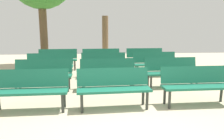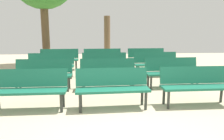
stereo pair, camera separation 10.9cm
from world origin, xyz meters
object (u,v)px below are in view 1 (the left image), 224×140
bench_r0_c0 (30,87)px  bench_r0_c2 (196,83)px  bench_r2_c1 (104,63)px  tree_0 (105,38)px  bench_r2_c0 (50,64)px  bench_r3_c1 (101,58)px  bench_r1_c2 (172,70)px  bench_r2_c2 (155,62)px  bench_r1_c1 (108,72)px  bench_r3_c2 (145,57)px  bench_r3_c0 (58,58)px  bench_r1_c0 (43,73)px  bench_r0_c1 (114,86)px

bench_r0_c0 → bench_r0_c2: bearing=0.1°
bench_r2_c1 → tree_0: (0.30, 4.61, 0.71)m
bench_r2_c0 → bench_r3_c1: size_ratio=1.00×
bench_r2_c1 → tree_0: size_ratio=0.66×
bench_r1_c2 → bench_r2_c2: size_ratio=1.00×
bench_r1_c1 → bench_r0_c0: bearing=-139.1°
tree_0 → bench_r2_c0: bearing=-115.2°
bench_r2_c1 → tree_0: tree_0 is taller
bench_r1_c1 → bench_r1_c2: 1.93m
bench_r1_c1 → bench_r2_c1: size_ratio=1.00×
bench_r0_c0 → bench_r2_c1: size_ratio=1.01×
bench_r3_c1 → tree_0: bearing=81.3°
bench_r3_c2 → bench_r2_c1: bearing=-139.9°
bench_r2_c2 → bench_r3_c0: size_ratio=0.99×
bench_r1_c0 → bench_r2_c2: size_ratio=0.99×
bench_r3_c0 → bench_r3_c1: 1.83m
bench_r0_c0 → bench_r1_c1: bearing=40.1°
bench_r3_c0 → bench_r0_c1: bearing=-70.4°
bench_r1_c1 → bench_r1_c2: (1.93, 0.09, 0.00)m
bench_r1_c0 → bench_r3_c2: size_ratio=1.00×
bench_r2_c0 → bench_r2_c2: same height
bench_r1_c2 → bench_r3_c1: (-2.01, 3.05, 0.00)m
bench_r2_c1 → bench_r0_c1: bearing=-88.6°
bench_r0_c2 → bench_r2_c1: (-2.00, 3.05, 0.00)m
bench_r0_c0 → bench_r3_c2: same height
bench_r0_c2 → bench_r3_c1: bearing=112.7°
bench_r1_c1 → bench_r3_c0: (-1.92, 3.13, 0.00)m
bench_r0_c1 → bench_r3_c1: size_ratio=1.00×
bench_r0_c2 → bench_r0_c0: bearing=-179.8°
bench_r1_c2 → tree_0: (-1.68, 6.11, 0.71)m
bench_r0_c0 → bench_r1_c0: bearing=91.4°
bench_r1_c2 → tree_0: tree_0 is taller
bench_r3_c2 → bench_r3_c1: bearing=-178.6°
bench_r0_c2 → bench_r1_c0: size_ratio=1.00×
bench_r3_c0 → bench_r3_c1: (1.83, 0.02, 0.00)m
bench_r1_c0 → bench_r3_c1: bearing=60.7°
bench_r0_c2 → bench_r0_c1: bearing=-178.8°
bench_r2_c2 → tree_0: size_ratio=0.67×
bench_r0_c2 → bench_r3_c0: bearing=129.0°
bench_r1_c2 → bench_r1_c0: bearing=178.9°
tree_0 → bench_r2_c2: bearing=-70.5°
bench_r2_c1 → bench_r2_c2: bearing=2.1°
bench_r3_c0 → bench_r0_c0: bearing=-91.2°
bench_r0_c0 → tree_0: bearing=74.3°
bench_r0_c0 → bench_r2_c1: bearing=60.3°
bench_r0_c0 → bench_r3_c0: same height
bench_r0_c1 → bench_r1_c1: same height
bench_r0_c0 → bench_r0_c2: same height
bench_r1_c2 → bench_r2_c2: 1.58m
bench_r1_c0 → bench_r3_c1: same height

